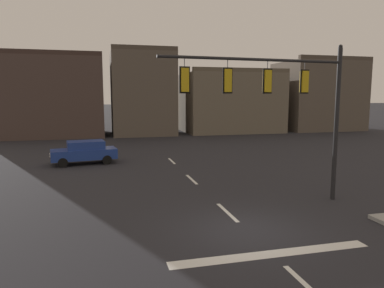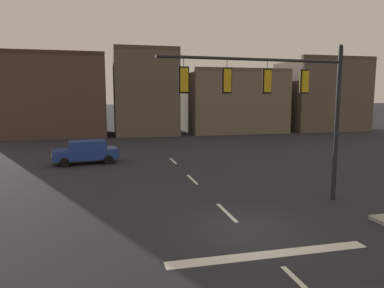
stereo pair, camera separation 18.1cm
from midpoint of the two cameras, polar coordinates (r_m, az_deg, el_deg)
ground_plane at (r=13.16m, az=8.88°, el=-13.46°), size 400.00×400.00×0.00m
stop_bar_paint at (r=11.48m, az=12.84°, el=-16.81°), size 6.40×0.50×0.01m
lane_centreline at (r=14.91m, az=5.91°, el=-10.82°), size 0.16×26.40×0.01m
signal_mast_near_side at (r=15.58m, az=14.42°, el=7.79°), size 8.27×0.67×6.96m
car_lot_nearside at (r=26.13m, az=-16.38°, el=-1.16°), size 4.62×2.39×1.61m
building_row at (r=47.30m, az=0.41°, el=7.29°), size 47.39×12.78×10.37m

